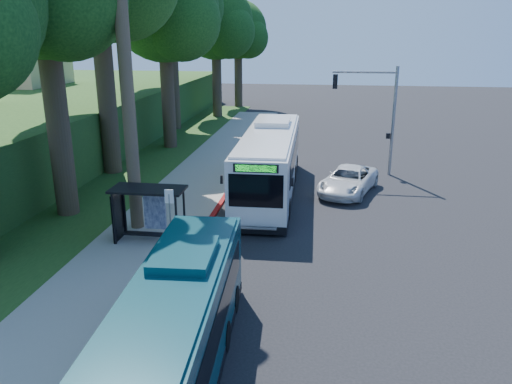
# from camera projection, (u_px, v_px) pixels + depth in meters

# --- Properties ---
(ground) EXTENTS (140.00, 140.00, 0.00)m
(ground) POSITION_uv_depth(u_px,v_px,m) (311.00, 226.00, 24.20)
(ground) COLOR black
(ground) RESTS_ON ground
(sidewalk) EXTENTS (4.50, 70.00, 0.12)m
(sidewalk) POSITION_uv_depth(u_px,v_px,m) (166.00, 218.00, 25.15)
(sidewalk) COLOR gray
(sidewalk) RESTS_ON ground
(red_curb) EXTENTS (0.25, 30.00, 0.13)m
(red_curb) POSITION_uv_depth(u_px,v_px,m) (189.00, 253.00, 21.07)
(red_curb) COLOR maroon
(red_curb) RESTS_ON ground
(grass_verge) EXTENTS (8.00, 70.00, 0.06)m
(grass_verge) POSITION_uv_depth(u_px,v_px,m) (101.00, 185.00, 30.62)
(grass_verge) COLOR #234719
(grass_verge) RESTS_ON ground
(bus_shelter) EXTENTS (3.20, 1.51, 2.55)m
(bus_shelter) POSITION_uv_depth(u_px,v_px,m) (144.00, 203.00, 21.91)
(bus_shelter) COLOR black
(bus_shelter) RESTS_ON ground
(stop_sign_pole) EXTENTS (0.35, 0.06, 3.17)m
(stop_sign_pole) POSITION_uv_depth(u_px,v_px,m) (170.00, 216.00, 19.56)
(stop_sign_pole) COLOR gray
(stop_sign_pole) RESTS_ON ground
(traffic_signal_pole) EXTENTS (4.10, 0.30, 7.00)m
(traffic_signal_pole) POSITION_uv_depth(u_px,v_px,m) (378.00, 107.00, 31.79)
(traffic_signal_pole) COLOR gray
(traffic_signal_pole) RESTS_ON ground
(tree_2) EXTENTS (8.82, 8.40, 15.12)m
(tree_2) POSITION_uv_depth(u_px,v_px,m) (165.00, 12.00, 37.66)
(tree_2) COLOR #382B1E
(tree_2) RESTS_ON ground
(tree_4) EXTENTS (8.40, 8.00, 14.14)m
(tree_4) POSITION_uv_depth(u_px,v_px,m) (216.00, 25.00, 52.92)
(tree_4) COLOR #382B1E
(tree_4) RESTS_ON ground
(tree_5) EXTENTS (7.35, 7.00, 12.86)m
(tree_5) POSITION_uv_depth(u_px,v_px,m) (239.00, 33.00, 60.57)
(tree_5) COLOR #382B1E
(tree_5) RESTS_ON ground
(white_bus) EXTENTS (3.11, 13.36, 3.97)m
(white_bus) POSITION_uv_depth(u_px,v_px,m) (270.00, 160.00, 28.73)
(white_bus) COLOR silver
(white_bus) RESTS_ON ground
(teal_bus) EXTENTS (2.90, 10.98, 3.24)m
(teal_bus) POSITION_uv_depth(u_px,v_px,m) (172.00, 338.00, 12.62)
(teal_bus) COLOR #0B353E
(teal_bus) RESTS_ON ground
(pickup) EXTENTS (4.06, 5.89, 1.50)m
(pickup) POSITION_uv_depth(u_px,v_px,m) (348.00, 180.00, 29.06)
(pickup) COLOR silver
(pickup) RESTS_ON ground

